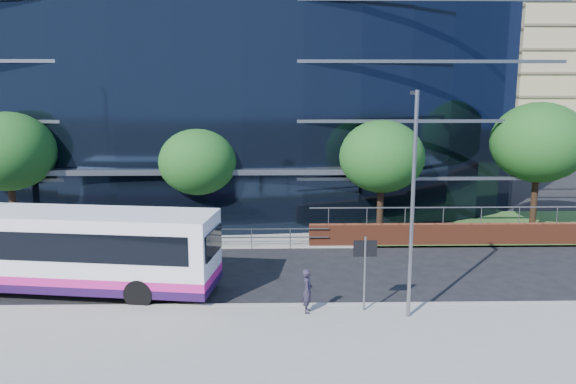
{
  "coord_description": "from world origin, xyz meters",
  "views": [
    {
      "loc": [
        1.31,
        -21.05,
        8.24
      ],
      "look_at": [
        1.91,
        8.0,
        2.79
      ],
      "focal_mm": 35.0,
      "sensor_mm": 36.0,
      "label": 1
    }
  ],
  "objects_px": {
    "tree_far_a": "(8,152)",
    "tree_dist_e": "(484,122)",
    "city_bus": "(67,250)",
    "tree_far_d": "(539,142)",
    "street_sign": "(365,258)",
    "pedestrian": "(308,291)",
    "tree_far_b": "(198,162)",
    "streetlight_east": "(413,199)",
    "tree_far_c": "(382,157)"
  },
  "relations": [
    {
      "from": "city_bus",
      "to": "pedestrian",
      "type": "bearing_deg",
      "value": -7.45
    },
    {
      "from": "tree_dist_e",
      "to": "streetlight_east",
      "type": "distance_m",
      "value": 45.85
    },
    {
      "from": "tree_dist_e",
      "to": "tree_far_a",
      "type": "bearing_deg",
      "value": -140.04
    },
    {
      "from": "tree_far_a",
      "to": "tree_dist_e",
      "type": "distance_m",
      "value": 48.27
    },
    {
      "from": "tree_far_c",
      "to": "tree_dist_e",
      "type": "relative_size",
      "value": 1.0
    },
    {
      "from": "tree_dist_e",
      "to": "pedestrian",
      "type": "xyz_separation_m",
      "value": [
        -21.58,
        -41.73,
        -3.57
      ]
    },
    {
      "from": "city_bus",
      "to": "tree_dist_e",
      "type": "bearing_deg",
      "value": 59.41
    },
    {
      "from": "tree_far_b",
      "to": "pedestrian",
      "type": "bearing_deg",
      "value": -64.24
    },
    {
      "from": "tree_far_a",
      "to": "tree_dist_e",
      "type": "bearing_deg",
      "value": 39.96
    },
    {
      "from": "streetlight_east",
      "to": "pedestrian",
      "type": "xyz_separation_m",
      "value": [
        -3.58,
        0.45,
        -3.48
      ]
    },
    {
      "from": "tree_far_a",
      "to": "pedestrian",
      "type": "bearing_deg",
      "value": -34.83
    },
    {
      "from": "streetlight_east",
      "to": "city_bus",
      "type": "relative_size",
      "value": 0.63
    },
    {
      "from": "tree_far_d",
      "to": "streetlight_east",
      "type": "relative_size",
      "value": 0.93
    },
    {
      "from": "tree_far_a",
      "to": "pedestrian",
      "type": "relative_size",
      "value": 4.29
    },
    {
      "from": "streetlight_east",
      "to": "city_bus",
      "type": "distance_m",
      "value": 13.79
    },
    {
      "from": "tree_far_a",
      "to": "tree_far_d",
      "type": "bearing_deg",
      "value": 1.97
    },
    {
      "from": "streetlight_east",
      "to": "pedestrian",
      "type": "distance_m",
      "value": 5.01
    },
    {
      "from": "tree_far_d",
      "to": "pedestrian",
      "type": "xyz_separation_m",
      "value": [
        -13.58,
        -11.73,
        -4.22
      ]
    },
    {
      "from": "tree_far_b",
      "to": "tree_far_c",
      "type": "height_order",
      "value": "tree_far_c"
    },
    {
      "from": "tree_far_c",
      "to": "city_bus",
      "type": "distance_m",
      "value": 16.54
    },
    {
      "from": "tree_far_d",
      "to": "city_bus",
      "type": "height_order",
      "value": "tree_far_d"
    },
    {
      "from": "tree_far_b",
      "to": "streetlight_east",
      "type": "xyz_separation_m",
      "value": [
        9.0,
        -11.67,
        0.23
      ]
    },
    {
      "from": "tree_far_a",
      "to": "street_sign",
      "type": "bearing_deg",
      "value": -31.17
    },
    {
      "from": "street_sign",
      "to": "city_bus",
      "type": "bearing_deg",
      "value": 167.86
    },
    {
      "from": "tree_far_b",
      "to": "streetlight_east",
      "type": "relative_size",
      "value": 0.76
    },
    {
      "from": "tree_far_c",
      "to": "streetlight_east",
      "type": "height_order",
      "value": "streetlight_east"
    },
    {
      "from": "tree_far_c",
      "to": "city_bus",
      "type": "relative_size",
      "value": 0.51
    },
    {
      "from": "tree_far_c",
      "to": "tree_far_d",
      "type": "distance_m",
      "value": 9.08
    },
    {
      "from": "street_sign",
      "to": "tree_far_a",
      "type": "xyz_separation_m",
      "value": [
        -17.5,
        10.59,
        2.71
      ]
    },
    {
      "from": "street_sign",
      "to": "tree_far_c",
      "type": "distance_m",
      "value": 11.14
    },
    {
      "from": "pedestrian",
      "to": "tree_far_b",
      "type": "bearing_deg",
      "value": 31.79
    },
    {
      "from": "street_sign",
      "to": "tree_dist_e",
      "type": "bearing_deg",
      "value": 64.88
    },
    {
      "from": "street_sign",
      "to": "pedestrian",
      "type": "relative_size",
      "value": 1.72
    },
    {
      "from": "tree_far_d",
      "to": "tree_far_a",
      "type": "bearing_deg",
      "value": -178.03
    },
    {
      "from": "tree_far_a",
      "to": "city_bus",
      "type": "relative_size",
      "value": 0.55
    },
    {
      "from": "street_sign",
      "to": "city_bus",
      "type": "distance_m",
      "value": 11.95
    },
    {
      "from": "street_sign",
      "to": "city_bus",
      "type": "relative_size",
      "value": 0.22
    },
    {
      "from": "tree_far_b",
      "to": "tree_far_a",
      "type": "bearing_deg",
      "value": -177.14
    },
    {
      "from": "pedestrian",
      "to": "tree_dist_e",
      "type": "bearing_deg",
      "value": -21.32
    },
    {
      "from": "city_bus",
      "to": "tree_far_a",
      "type": "bearing_deg",
      "value": 133.8
    },
    {
      "from": "street_sign",
      "to": "tree_far_c",
      "type": "relative_size",
      "value": 0.43
    },
    {
      "from": "tree_dist_e",
      "to": "pedestrian",
      "type": "distance_m",
      "value": 47.11
    },
    {
      "from": "tree_far_a",
      "to": "city_bus",
      "type": "height_order",
      "value": "tree_far_a"
    },
    {
      "from": "city_bus",
      "to": "pedestrian",
      "type": "distance_m",
      "value": 9.98
    },
    {
      "from": "tree_far_a",
      "to": "tree_far_b",
      "type": "distance_m",
      "value": 10.03
    },
    {
      "from": "street_sign",
      "to": "streetlight_east",
      "type": "relative_size",
      "value": 0.35
    },
    {
      "from": "pedestrian",
      "to": "streetlight_east",
      "type": "bearing_deg",
      "value": -91.09
    },
    {
      "from": "tree_far_d",
      "to": "tree_dist_e",
      "type": "xyz_separation_m",
      "value": [
        8.0,
        30.0,
        -0.65
      ]
    },
    {
      "from": "streetlight_east",
      "to": "tree_far_b",
      "type": "bearing_deg",
      "value": 127.63
    },
    {
      "from": "tree_far_d",
      "to": "city_bus",
      "type": "distance_m",
      "value": 25.12
    }
  ]
}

